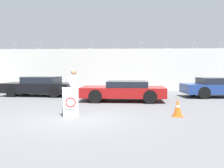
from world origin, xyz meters
TOP-DOWN VIEW (x-y plane):
  - ground_plane at (0.00, 0.00)m, footprint 90.00×90.00m
  - perimeter_wall at (-0.00, 11.15)m, footprint 36.00×0.30m
  - barricade_sign at (-0.31, 0.48)m, footprint 0.76×0.87m
  - security_guard at (-0.31, 1.14)m, footprint 0.38×0.66m
  - traffic_cone_mid at (3.74, 0.57)m, footprint 0.38×0.38m
  - parked_car_front_coupe at (-3.77, 7.01)m, footprint 4.63×2.26m
  - parked_car_rear_sedan at (1.71, 4.75)m, footprint 4.55×2.12m
  - parked_car_far_side at (7.74, 6.87)m, footprint 4.93×2.25m

SIDE VIEW (x-z plane):
  - ground_plane at x=0.00m, z-range 0.00..0.00m
  - traffic_cone_mid at x=3.74m, z-range 0.00..0.68m
  - barricade_sign at x=-0.31m, z-range 0.00..1.09m
  - parked_car_rear_sedan at x=1.71m, z-range 0.03..1.14m
  - parked_car_far_side at x=7.74m, z-range 0.02..1.23m
  - parked_car_front_coupe at x=-3.77m, z-range 0.01..1.25m
  - security_guard at x=-0.31m, z-range 0.10..1.87m
  - perimeter_wall at x=0.00m, z-range -0.22..3.54m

